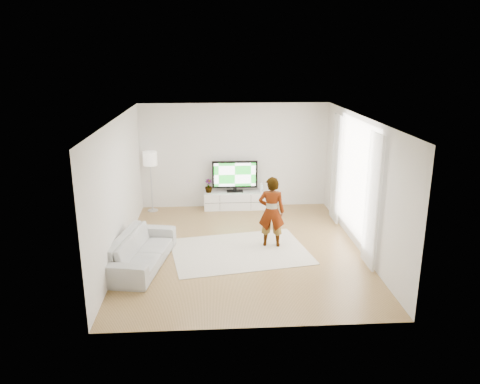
{
  "coord_description": "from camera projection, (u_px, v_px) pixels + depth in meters",
  "views": [
    {
      "loc": [
        -0.62,
        -9.23,
        4.03
      ],
      "look_at": [
        -0.01,
        0.4,
        1.16
      ],
      "focal_mm": 35.0,
      "sensor_mm": 36.0,
      "label": 1
    }
  ],
  "objects": [
    {
      "name": "wall_front",
      "position": [
        256.0,
        243.0,
        6.75
      ],
      "size": [
        5.0,
        0.02,
        2.8
      ],
      "primitive_type": "cube",
      "color": "silver",
      "rests_on": "floor"
    },
    {
      "name": "curtain_near",
      "position": [
        372.0,
        201.0,
        8.82
      ],
      "size": [
        0.04,
        0.7,
        2.6
      ],
      "primitive_type": "cube",
      "color": "white",
      "rests_on": "floor"
    },
    {
      "name": "television",
      "position": [
        235.0,
        175.0,
        12.43
      ],
      "size": [
        1.21,
        0.24,
        0.84
      ],
      "color": "black",
      "rests_on": "media_console"
    },
    {
      "name": "wall_right",
      "position": [
        361.0,
        184.0,
        9.77
      ],
      "size": [
        0.02,
        6.0,
        2.8
      ],
      "primitive_type": "cube",
      "color": "silver",
      "rests_on": "floor"
    },
    {
      "name": "floor_lamp",
      "position": [
        150.0,
        161.0,
        12.08
      ],
      "size": [
        0.35,
        0.35,
        1.6
      ],
      "color": "silver",
      "rests_on": "floor"
    },
    {
      "name": "wall_back",
      "position": [
        234.0,
        156.0,
        12.49
      ],
      "size": [
        5.0,
        0.02,
        2.8
      ],
      "primitive_type": "cube",
      "color": "silver",
      "rests_on": "floor"
    },
    {
      "name": "floor",
      "position": [
        242.0,
        249.0,
        10.02
      ],
      "size": [
        6.0,
        6.0,
        0.0
      ],
      "primitive_type": "plane",
      "color": "tan",
      "rests_on": "ground"
    },
    {
      "name": "potted_plant",
      "position": [
        209.0,
        186.0,
        12.44
      ],
      "size": [
        0.26,
        0.26,
        0.36
      ],
      "primitive_type": "imported",
      "rotation": [
        0.0,
        0.0,
        0.36
      ],
      "color": "#3F7238",
      "rests_on": "media_console"
    },
    {
      "name": "ceiling",
      "position": [
        242.0,
        118.0,
        9.22
      ],
      "size": [
        6.0,
        6.0,
        0.0
      ],
      "primitive_type": "plane",
      "color": "white",
      "rests_on": "wall_back"
    },
    {
      "name": "player",
      "position": [
        271.0,
        212.0,
        9.98
      ],
      "size": [
        0.61,
        0.45,
        1.54
      ],
      "primitive_type": "imported",
      "rotation": [
        0.0,
        0.0,
        2.98
      ],
      "color": "#334772",
      "rests_on": "rug"
    },
    {
      "name": "curtain_far",
      "position": [
        336.0,
        169.0,
        11.31
      ],
      "size": [
        0.04,
        0.7,
        2.6
      ],
      "primitive_type": "cube",
      "color": "white",
      "rests_on": "floor"
    },
    {
      "name": "window",
      "position": [
        356.0,
        178.0,
        10.04
      ],
      "size": [
        0.01,
        2.6,
        2.5
      ],
      "primitive_type": "cube",
      "color": "white",
      "rests_on": "wall_right"
    },
    {
      "name": "sofa",
      "position": [
        141.0,
        250.0,
        9.18
      ],
      "size": [
        1.23,
        2.3,
        0.64
      ],
      "primitive_type": "imported",
      "rotation": [
        0.0,
        0.0,
        1.39
      ],
      "color": "#AEADA9",
      "rests_on": "floor"
    },
    {
      "name": "game_console",
      "position": [
        262.0,
        187.0,
        12.54
      ],
      "size": [
        0.1,
        0.18,
        0.24
      ],
      "rotation": [
        0.0,
        0.0,
        -0.26
      ],
      "color": "white",
      "rests_on": "media_console"
    },
    {
      "name": "media_console",
      "position": [
        235.0,
        200.0,
        12.6
      ],
      "size": [
        1.65,
        0.47,
        0.46
      ],
      "color": "white",
      "rests_on": "floor"
    },
    {
      "name": "rug",
      "position": [
        240.0,
        251.0,
        9.9
      ],
      "size": [
        3.1,
        2.47,
        0.01
      ],
      "primitive_type": "cube",
      "rotation": [
        0.0,
        0.0,
        0.17
      ],
      "color": "beige",
      "rests_on": "floor"
    },
    {
      "name": "wall_left",
      "position": [
        119.0,
        189.0,
        9.47
      ],
      "size": [
        0.02,
        6.0,
        2.8
      ],
      "primitive_type": "cube",
      "color": "silver",
      "rests_on": "floor"
    }
  ]
}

